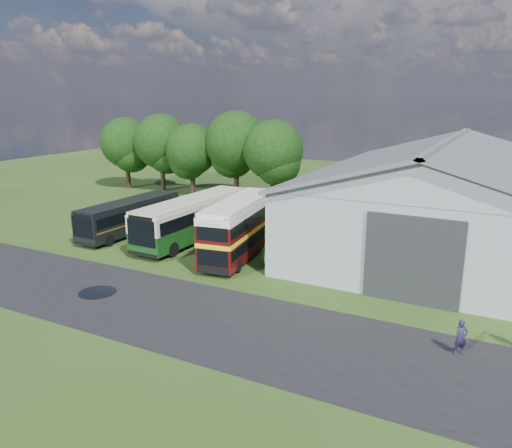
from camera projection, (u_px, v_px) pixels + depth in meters
The scene contains 16 objects.
ground at pixel (151, 281), 31.15m from camera, with size 120.00×120.00×0.00m, color #263E13.
asphalt_road at pixel (159, 307), 27.24m from camera, with size 60.00×8.00×0.02m, color black.
puddle at pixel (98, 293), 29.26m from camera, with size 2.20×2.20×0.01m, color black.
storage_shed at pixel (445, 193), 37.07m from camera, with size 18.80×24.80×8.15m.
tree_far_left at pixel (126, 143), 60.64m from camera, with size 6.12×6.12×8.64m.
tree_left_a at pixel (161, 141), 58.75m from camera, with size 6.46×6.46×9.12m.
tree_left_b at pixel (192, 150), 55.80m from camera, with size 5.78×5.78×8.16m.
tree_mid at pixel (236, 142), 54.44m from camera, with size 6.80×6.80×9.60m.
tree_right_a at pixel (273, 150), 51.46m from camera, with size 6.26×6.26×8.83m.
shrub_front at pixel (273, 266), 33.79m from camera, with size 1.70×1.70×1.70m, color #194714.
shrub_mid at pixel (285, 258), 35.50m from camera, with size 1.60×1.60×1.60m, color #194714.
shrub_back at pixel (296, 250), 37.21m from camera, with size 1.80×1.80×1.80m, color #194714.
bus_green_single at pixel (193, 218), 39.45m from camera, with size 3.13×12.25×3.36m.
bus_maroon_double at pixel (240, 228), 35.37m from camera, with size 3.83×9.88×4.14m.
bus_dark_single at pixel (130, 216), 41.35m from camera, with size 2.59×10.24×2.81m.
visitor_a at pixel (461, 338), 22.10m from camera, with size 0.60×0.39×1.64m, color #1F1A3B.
Camera 1 is at (19.40, -22.85, 11.30)m, focal length 35.00 mm.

